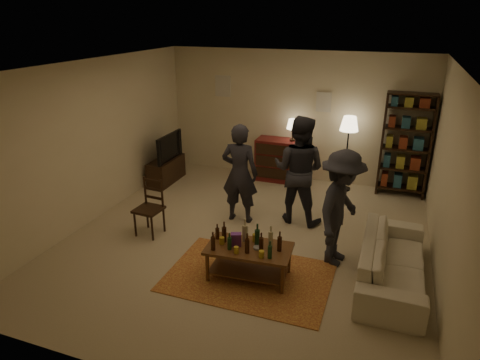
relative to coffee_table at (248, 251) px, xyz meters
The scene contains 13 objects.
floor 1.12m from the coffee_table, 110.35° to the left, with size 6.00×6.00×0.00m, color #C6B793.
room_shell 4.32m from the coffee_table, 104.33° to the left, with size 6.00×6.00×6.00m.
rug 0.40m from the coffee_table, ahead, with size 2.20×1.50×0.01m, color #973821.
coffee_table is the anchor object (origin of this frame).
dining_chair 2.02m from the coffee_table, 160.64° to the left, with size 0.44×0.44×0.94m.
tv_stand 3.95m from the coffee_table, 135.33° to the left, with size 0.40×1.00×1.06m.
dresser 3.73m from the coffee_table, 98.53° to the left, with size 1.00×0.50×1.36m.
bookshelf 4.25m from the coffee_table, 63.34° to the left, with size 0.90×0.34×2.02m.
floor_lamp 3.82m from the coffee_table, 77.28° to the left, with size 0.36×0.36×1.52m.
sofa 1.93m from the coffee_table, 17.32° to the left, with size 2.08×0.81×0.61m, color beige.
person_left 1.81m from the coffee_table, 113.84° to the left, with size 0.63×0.41×1.72m, color #222229.
person_right 2.01m from the coffee_table, 83.35° to the left, with size 0.90×0.70×1.85m, color #25262D.
person_by_sofa 1.42m from the coffee_table, 37.36° to the left, with size 1.09×0.63×1.69m, color #25262D.
Camera 1 is at (1.98, -5.69, 3.38)m, focal length 32.00 mm.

